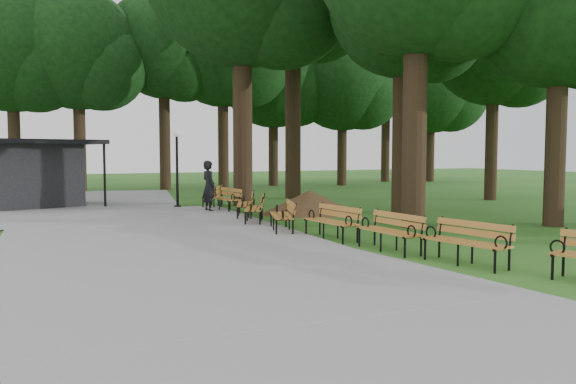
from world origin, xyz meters
name	(u,v)px	position (x,y,z in m)	size (l,w,h in m)	color
ground	(350,247)	(0.00, 0.00, 0.00)	(100.00, 100.00, 0.00)	#265E1B
path	(152,239)	(-4.00, 3.00, 0.03)	(12.00, 38.00, 0.06)	#939396
person	(209,186)	(-0.64, 9.08, 0.95)	(0.69, 0.46, 1.90)	black
kiosk	(31,174)	(-6.62, 13.53, 1.35)	(4.32, 3.76, 2.71)	black
lamp_post	(177,151)	(-1.38, 10.89, 2.26)	(0.32, 0.32, 3.14)	black
dirt_mound	(310,202)	(2.46, 6.86, 0.43)	(2.98, 2.98, 0.85)	#47301C
bench_1	(465,243)	(0.92, -2.82, 0.44)	(1.90, 0.64, 0.88)	#B06F28
bench_2	(389,232)	(0.47, -0.89, 0.44)	(1.90, 0.64, 0.88)	#B06F28
bench_3	(331,222)	(0.15, 1.19, 0.44)	(1.90, 0.64, 0.88)	#B06F28
bench_4	(281,216)	(-0.40, 3.01, 0.44)	(1.90, 0.64, 0.88)	#B06F28
bench_5	(254,209)	(-0.34, 5.24, 0.44)	(1.90, 0.64, 0.88)	#B06F28
bench_6	(245,204)	(-0.10, 6.71, 0.44)	(1.90, 0.64, 0.88)	#B06F28
bench_7	(225,199)	(0.01, 9.15, 0.44)	(1.90, 0.64, 0.88)	#B06F28
bench_8	(213,196)	(0.10, 10.93, 0.44)	(1.90, 0.64, 0.88)	#B06F28
lawn_tree_1	(402,6)	(5.55, 5.68, 7.43)	(5.23, 5.23, 10.12)	black
lawn_tree_5	(494,43)	(12.78, 8.55, 7.18)	(5.73, 5.73, 10.08)	black
tree_backdrop	(257,64)	(6.92, 23.03, 7.89)	(35.70, 10.02, 15.78)	black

